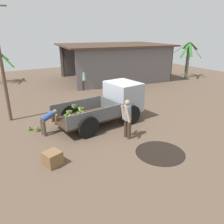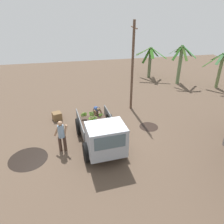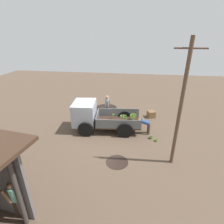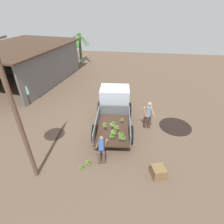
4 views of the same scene
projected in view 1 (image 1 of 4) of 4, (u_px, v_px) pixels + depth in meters
The scene contains 14 objects.
ground at pixel (108, 119), 11.27m from camera, with size 36.00×36.00×0.00m, color brown.
mud_patch_0 at pixel (160, 153), 8.19m from camera, with size 1.85×1.85×0.01m, color black.
mud_patch_1 at pixel (59, 109), 12.78m from camera, with size 1.12×1.12×0.01m, color black.
cargo_truck at pixel (115, 101), 10.90m from camera, with size 4.40×2.35×1.89m.
warehouse_shed at pixel (118, 53), 20.13m from camera, with size 10.30×8.14×3.15m.
utility_pole at pixel (1, 61), 10.13m from camera, with size 1.23×0.16×5.78m.
banana_palm_1 at pixel (188, 59), 20.62m from camera, with size 2.33×2.44×3.31m.
banana_palm_4 at pixel (2, 66), 18.85m from camera, with size 2.57×2.43×2.52m.
person_foreground_visitor at pixel (127, 117), 9.03m from camera, with size 0.37×0.72×1.69m.
person_worker_loading at pixel (48, 120), 9.50m from camera, with size 0.81×0.61×1.05m.
person_bystander_near_shed at pixel (84, 79), 16.53m from camera, with size 0.62×0.38×1.57m.
banana_bunch_on_ground_0 at pixel (38, 129), 9.94m from camera, with size 0.25×0.26×0.20m.
banana_bunch_on_ground_1 at pixel (30, 128), 10.01m from camera, with size 0.20×0.20×0.18m.
wooden_crate_0 at pixel (53, 159), 7.38m from camera, with size 0.53×0.53×0.49m, color brown.
Camera 1 is at (-5.16, -9.06, 4.31)m, focal length 35.00 mm.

